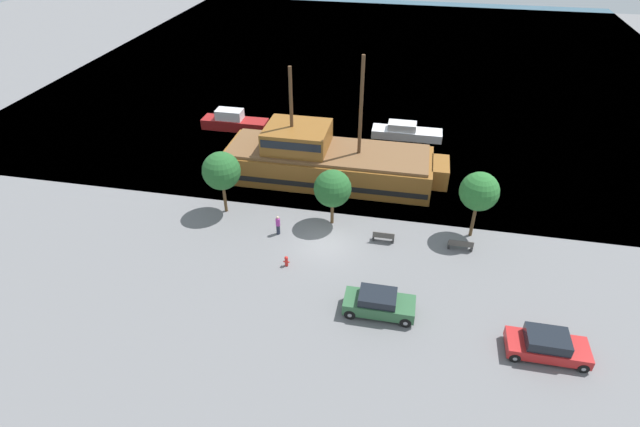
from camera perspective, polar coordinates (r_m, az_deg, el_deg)
ground_plane at (r=35.40m, az=0.60°, el=-3.54°), size 160.00×160.00×0.00m
water_surface at (r=74.87m, az=7.26°, el=17.21°), size 80.00×80.00×0.00m
pirate_ship at (r=42.35m, az=0.60°, el=6.07°), size 18.64×5.80×10.75m
moored_boat_dockside at (r=50.71m, az=9.78°, el=9.17°), size 6.85×1.97×1.52m
moored_boat_outer at (r=52.55m, az=-9.81°, el=10.30°), size 6.70×1.90×2.01m
parked_car_curb_front at (r=30.10m, az=6.74°, el=-10.16°), size 4.19×1.85×1.51m
parked_car_curb_mid at (r=30.37m, az=24.53°, el=-13.53°), size 4.29×1.91×1.46m
fire_hydrant at (r=33.42m, az=-3.86°, el=-5.41°), size 0.42×0.25×0.76m
bench_promenade_east at (r=35.69m, az=7.26°, el=-2.63°), size 1.54×0.45×0.85m
bench_promenade_west at (r=36.00m, az=15.78°, el=-3.45°), size 1.69×0.45×0.85m
pedestrian_walking_near at (r=36.09m, az=-4.82°, el=-1.33°), size 0.32×0.32×1.52m
tree_row_east at (r=37.67m, az=-11.21°, el=4.79°), size 2.86×2.86×5.00m
tree_row_mideast at (r=35.90m, az=1.44°, el=2.87°), size 2.74×2.74×4.38m
tree_row_midwest at (r=35.88m, az=17.74°, el=2.39°), size 2.72×2.72×5.08m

